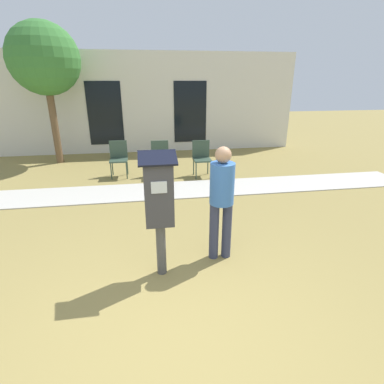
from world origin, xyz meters
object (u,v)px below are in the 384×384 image
object	(u,v)px
parking_meter	(159,200)
outdoor_chair_right	(202,156)
person_standing	(222,196)
outdoor_chair_left	(119,156)
outdoor_chair_middle	(160,156)

from	to	relation	value
parking_meter	outdoor_chair_right	size ratio (longest dim) A/B	1.77
person_standing	outdoor_chair_right	bearing A→B (deg)	70.07
outdoor_chair_left	outdoor_chair_right	world-z (taller)	same
outdoor_chair_left	outdoor_chair_middle	bearing A→B (deg)	2.98
outdoor_chair_middle	parking_meter	bearing A→B (deg)	-69.33
outdoor_chair_left	outdoor_chair_right	xyz separation A→B (m)	(2.09, -0.30, 0.00)
person_standing	outdoor_chair_left	distance (m)	4.42
person_standing	outdoor_chair_right	size ratio (longest dim) A/B	1.76
person_standing	outdoor_chair_left	size ratio (longest dim) A/B	1.76
parking_meter	outdoor_chair_middle	distance (m)	4.21
outdoor_chair_left	outdoor_chair_right	size ratio (longest dim) A/B	1.00
parking_meter	outdoor_chair_left	distance (m)	4.43
person_standing	outdoor_chair_middle	world-z (taller)	person_standing
outdoor_chair_middle	outdoor_chair_right	bearing A→B (deg)	16.55
parking_meter	person_standing	bearing A→B (deg)	16.60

